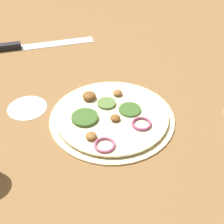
# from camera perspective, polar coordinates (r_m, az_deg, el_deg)

# --- Properties ---
(ground_plane) EXTENTS (3.00, 3.00, 0.00)m
(ground_plane) POSITION_cam_1_polar(r_m,az_deg,el_deg) (0.67, 0.00, -1.13)
(ground_plane) COLOR brown
(pizza) EXTENTS (0.27, 0.27, 0.03)m
(pizza) POSITION_cam_1_polar(r_m,az_deg,el_deg) (0.67, -0.14, -0.75)
(pizza) COLOR beige
(pizza) RESTS_ON ground_plane
(knife) EXTENTS (0.33, 0.08, 0.02)m
(knife) POSITION_cam_1_polar(r_m,az_deg,el_deg) (0.97, -16.63, 11.46)
(knife) COLOR silver
(knife) RESTS_ON ground_plane
(flour_patch) EXTENTS (0.09, 0.09, 0.00)m
(flour_patch) POSITION_cam_1_polar(r_m,az_deg,el_deg) (0.72, -15.25, 0.78)
(flour_patch) COLOR white
(flour_patch) RESTS_ON ground_plane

